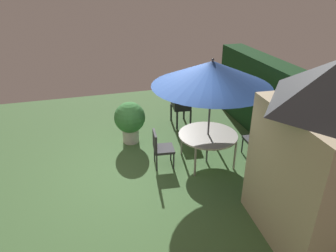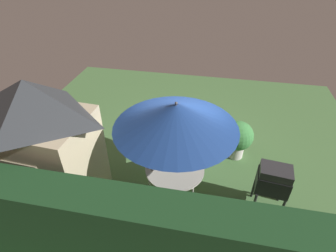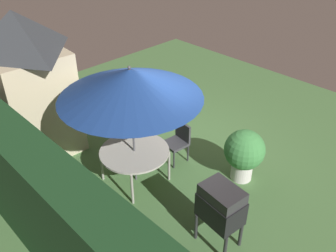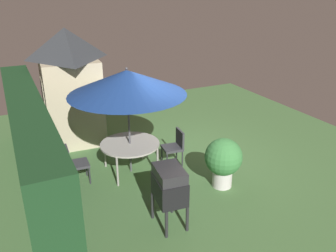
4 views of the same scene
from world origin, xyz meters
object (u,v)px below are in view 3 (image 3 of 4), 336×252
(chair_near_shed, at_px, (178,139))
(potted_plant_by_shed, at_px, (244,152))
(patio_table, at_px, (135,153))
(bbq_grill, at_px, (221,206))
(garden_shed, at_px, (27,82))
(chair_far_side, at_px, (77,189))
(patio_umbrella, at_px, (130,83))

(chair_near_shed, distance_m, potted_plant_by_shed, 1.47)
(patio_table, bearing_deg, bbq_grill, 178.87)
(bbq_grill, bearing_deg, patio_table, -1.13)
(garden_shed, height_order, chair_far_side, garden_shed)
(bbq_grill, xyz_separation_m, potted_plant_by_shed, (0.70, -1.66, -0.18))
(potted_plant_by_shed, bearing_deg, patio_table, 46.99)
(bbq_grill, bearing_deg, potted_plant_by_shed, -67.09)
(chair_far_side, distance_m, potted_plant_by_shed, 3.32)
(garden_shed, height_order, chair_near_shed, garden_shed)
(patio_table, bearing_deg, garden_shed, 16.35)
(chair_near_shed, xyz_separation_m, chair_far_side, (0.19, 2.45, 0.00))
(patio_table, height_order, patio_umbrella, patio_umbrella)
(chair_far_side, bearing_deg, bbq_grill, -150.90)
(garden_shed, distance_m, patio_table, 2.90)
(chair_near_shed, bearing_deg, bbq_grill, 150.44)
(chair_far_side, bearing_deg, chair_near_shed, -94.53)
(patio_table, relative_size, potted_plant_by_shed, 1.23)
(garden_shed, bearing_deg, chair_far_side, 168.22)
(bbq_grill, relative_size, chair_near_shed, 1.33)
(bbq_grill, xyz_separation_m, chair_near_shed, (2.08, -1.18, -0.33))
(garden_shed, height_order, potted_plant_by_shed, garden_shed)
(bbq_grill, relative_size, chair_far_side, 1.33)
(bbq_grill, bearing_deg, patio_umbrella, -1.13)
(chair_near_shed, bearing_deg, garden_shed, 34.68)
(garden_shed, distance_m, chair_near_shed, 3.53)
(patio_table, height_order, potted_plant_by_shed, potted_plant_by_shed)
(patio_table, distance_m, chair_near_shed, 1.16)
(patio_table, xyz_separation_m, bbq_grill, (-2.20, 0.04, 0.15))
(patio_umbrella, distance_m, chair_far_side, 2.15)
(bbq_grill, bearing_deg, chair_near_shed, -29.56)
(patio_umbrella, height_order, chair_near_shed, patio_umbrella)
(patio_table, bearing_deg, potted_plant_by_shed, -133.01)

